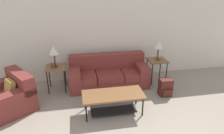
{
  "coord_description": "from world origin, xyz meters",
  "views": [
    {
      "loc": [
        -0.91,
        -0.98,
        2.56
      ],
      "look_at": [
        -0.13,
        3.2,
        0.8
      ],
      "focal_mm": 32.0,
      "sensor_mm": 36.0,
      "label": 1
    }
  ],
  "objects_px": {
    "couch": "(108,75)",
    "side_table_right": "(157,62)",
    "table_lamp_right": "(159,45)",
    "coffee_table": "(113,99)",
    "armchair": "(8,98)",
    "table_lamp_left": "(54,51)",
    "side_table_left": "(56,69)",
    "backpack": "(165,87)"
  },
  "relations": [
    {
      "from": "side_table_right",
      "to": "backpack",
      "type": "distance_m",
      "value": 0.85
    },
    {
      "from": "coffee_table",
      "to": "side_table_right",
      "type": "relative_size",
      "value": 1.96
    },
    {
      "from": "couch",
      "to": "side_table_left",
      "type": "xyz_separation_m",
      "value": [
        -1.35,
        -0.04,
        0.28
      ]
    },
    {
      "from": "table_lamp_right",
      "to": "couch",
      "type": "bearing_deg",
      "value": 178.12
    },
    {
      "from": "table_lamp_right",
      "to": "backpack",
      "type": "bearing_deg",
      "value": -94.66
    },
    {
      "from": "armchair",
      "to": "coffee_table",
      "type": "relative_size",
      "value": 1.08
    },
    {
      "from": "table_lamp_left",
      "to": "armchair",
      "type": "bearing_deg",
      "value": -144.78
    },
    {
      "from": "side_table_left",
      "to": "side_table_right",
      "type": "height_order",
      "value": "same"
    },
    {
      "from": "side_table_right",
      "to": "table_lamp_right",
      "type": "height_order",
      "value": "table_lamp_right"
    },
    {
      "from": "side_table_left",
      "to": "table_lamp_left",
      "type": "bearing_deg",
      "value": 90.0
    },
    {
      "from": "backpack",
      "to": "side_table_left",
      "type": "bearing_deg",
      "value": 163.78
    },
    {
      "from": "backpack",
      "to": "coffee_table",
      "type": "bearing_deg",
      "value": -161.3
    },
    {
      "from": "coffee_table",
      "to": "table_lamp_right",
      "type": "xyz_separation_m",
      "value": [
        1.47,
        1.25,
        0.74
      ]
    },
    {
      "from": "table_lamp_left",
      "to": "side_table_left",
      "type": "bearing_deg",
      "value": -90.0
    },
    {
      "from": "couch",
      "to": "side_table_left",
      "type": "bearing_deg",
      "value": -178.12
    },
    {
      "from": "coffee_table",
      "to": "side_table_right",
      "type": "xyz_separation_m",
      "value": [
        1.47,
        1.25,
        0.24
      ]
    },
    {
      "from": "couch",
      "to": "armchair",
      "type": "relative_size",
      "value": 1.49
    },
    {
      "from": "coffee_table",
      "to": "side_table_right",
      "type": "bearing_deg",
      "value": 40.23
    },
    {
      "from": "side_table_left",
      "to": "side_table_right",
      "type": "distance_m",
      "value": 2.71
    },
    {
      "from": "side_table_left",
      "to": "table_lamp_right",
      "type": "relative_size",
      "value": 1.19
    },
    {
      "from": "side_table_left",
      "to": "table_lamp_left",
      "type": "xyz_separation_m",
      "value": [
        0.0,
        0.0,
        0.5
      ]
    },
    {
      "from": "armchair",
      "to": "table_lamp_left",
      "type": "bearing_deg",
      "value": 35.22
    },
    {
      "from": "couch",
      "to": "coffee_table",
      "type": "relative_size",
      "value": 1.61
    },
    {
      "from": "coffee_table",
      "to": "table_lamp_left",
      "type": "distance_m",
      "value": 1.9
    },
    {
      "from": "couch",
      "to": "table_lamp_right",
      "type": "bearing_deg",
      "value": -1.88
    },
    {
      "from": "table_lamp_right",
      "to": "side_table_left",
      "type": "bearing_deg",
      "value": -180.0
    },
    {
      "from": "armchair",
      "to": "side_table_left",
      "type": "bearing_deg",
      "value": 35.22
    },
    {
      "from": "side_table_left",
      "to": "backpack",
      "type": "height_order",
      "value": "side_table_left"
    },
    {
      "from": "couch",
      "to": "side_table_left",
      "type": "distance_m",
      "value": 1.38
    },
    {
      "from": "armchair",
      "to": "table_lamp_right",
      "type": "relative_size",
      "value": 2.54
    },
    {
      "from": "couch",
      "to": "backpack",
      "type": "relative_size",
      "value": 4.77
    },
    {
      "from": "table_lamp_left",
      "to": "backpack",
      "type": "bearing_deg",
      "value": -16.22
    },
    {
      "from": "couch",
      "to": "table_lamp_right",
      "type": "distance_m",
      "value": 1.56
    },
    {
      "from": "table_lamp_right",
      "to": "armchair",
      "type": "bearing_deg",
      "value": -169.28
    },
    {
      "from": "table_lamp_left",
      "to": "table_lamp_right",
      "type": "relative_size",
      "value": 1.0
    },
    {
      "from": "side_table_left",
      "to": "table_lamp_right",
      "type": "height_order",
      "value": "table_lamp_right"
    },
    {
      "from": "coffee_table",
      "to": "side_table_left",
      "type": "height_order",
      "value": "side_table_left"
    },
    {
      "from": "armchair",
      "to": "table_lamp_left",
      "type": "xyz_separation_m",
      "value": [
        0.99,
        0.7,
        0.79
      ]
    },
    {
      "from": "table_lamp_right",
      "to": "backpack",
      "type": "xyz_separation_m",
      "value": [
        -0.06,
        -0.77,
        -0.87
      ]
    },
    {
      "from": "armchair",
      "to": "table_lamp_left",
      "type": "relative_size",
      "value": 2.54
    },
    {
      "from": "couch",
      "to": "side_table_right",
      "type": "xyz_separation_m",
      "value": [
        1.35,
        -0.04,
        0.28
      ]
    },
    {
      "from": "side_table_left",
      "to": "table_lamp_right",
      "type": "distance_m",
      "value": 2.75
    }
  ]
}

